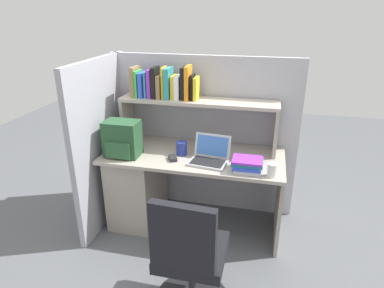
# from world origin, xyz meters

# --- Properties ---
(ground_plane) EXTENTS (8.00, 8.00, 0.00)m
(ground_plane) POSITION_xyz_m (0.00, 0.00, 0.00)
(ground_plane) COLOR #595B60
(desk) EXTENTS (1.60, 0.70, 0.73)m
(desk) POSITION_xyz_m (-0.39, 0.00, 0.40)
(desk) COLOR #AAA093
(desk) RESTS_ON ground_plane
(cubicle_partition_rear) EXTENTS (1.84, 0.05, 1.55)m
(cubicle_partition_rear) POSITION_xyz_m (0.00, 0.38, 0.78)
(cubicle_partition_rear) COLOR #9E9EA8
(cubicle_partition_rear) RESTS_ON ground_plane
(cubicle_partition_left) EXTENTS (0.05, 1.06, 1.55)m
(cubicle_partition_left) POSITION_xyz_m (-0.85, -0.05, 0.78)
(cubicle_partition_left) COLOR #9E9EA8
(cubicle_partition_left) RESTS_ON ground_plane
(overhead_hutch) EXTENTS (1.44, 0.28, 0.45)m
(overhead_hutch) POSITION_xyz_m (0.00, 0.20, 1.08)
(overhead_hutch) COLOR gray
(overhead_hutch) RESTS_ON desk
(reference_books_on_shelf) EXTENTS (0.61, 0.18, 0.30)m
(reference_books_on_shelf) POSITION_xyz_m (-0.32, 0.20, 1.31)
(reference_books_on_shelf) COLOR olive
(reference_books_on_shelf) RESTS_ON overhead_hutch
(laptop) EXTENTS (0.34, 0.30, 0.22)m
(laptop) POSITION_xyz_m (0.17, -0.12, 0.78)
(laptop) COLOR #B7BABF
(laptop) RESTS_ON desk
(backpack) EXTENTS (0.30, 0.23, 0.32)m
(backpack) POSITION_xyz_m (-0.60, -0.16, 0.88)
(backpack) COLOR #264C2D
(backpack) RESTS_ON desk
(computer_mouse) EXTENTS (0.10, 0.12, 0.03)m
(computer_mouse) POSITION_xyz_m (-0.15, -0.15, 0.75)
(computer_mouse) COLOR #262628
(computer_mouse) RESTS_ON desk
(paper_cup) EXTENTS (0.08, 0.08, 0.11)m
(paper_cup) POSITION_xyz_m (0.69, -0.27, 0.78)
(paper_cup) COLOR white
(paper_cup) RESTS_ON desk
(snack_canister) EXTENTS (0.10, 0.10, 0.12)m
(snack_canister) POSITION_xyz_m (-0.10, -0.03, 0.79)
(snack_canister) COLOR navy
(snack_canister) RESTS_ON desk
(desk_book_stack) EXTENTS (0.25, 0.21, 0.10)m
(desk_book_stack) POSITION_xyz_m (0.49, -0.21, 0.78)
(desk_book_stack) COLOR white
(desk_book_stack) RESTS_ON desk
(office_chair) EXTENTS (0.52, 0.52, 0.93)m
(office_chair) POSITION_xyz_m (0.21, -0.99, 0.39)
(office_chair) COLOR black
(office_chair) RESTS_ON ground_plane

